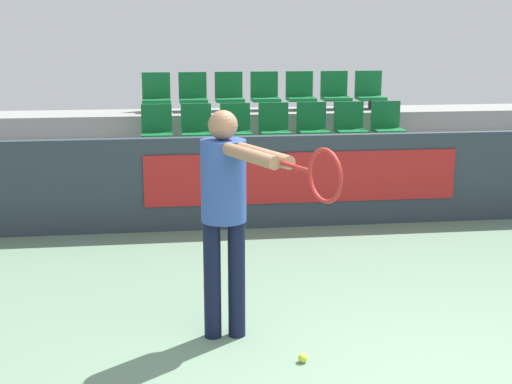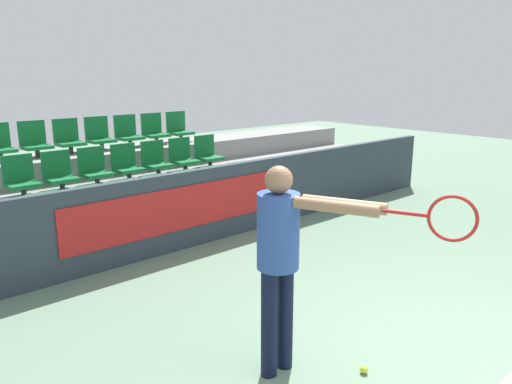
{
  "view_description": "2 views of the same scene",
  "coord_description": "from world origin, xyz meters",
  "px_view_note": "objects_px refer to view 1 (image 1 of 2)",
  "views": [
    {
      "loc": [
        -1.51,
        -3.56,
        2.3
      ],
      "look_at": [
        -0.67,
        2.87,
        0.79
      ],
      "focal_mm": 50.0,
      "sensor_mm": 36.0,
      "label": 1
    },
    {
      "loc": [
        -3.66,
        -1.14,
        2.42
      ],
      "look_at": [
        -0.02,
        2.92,
        1.08
      ],
      "focal_mm": 35.0,
      "sensor_mm": 36.0,
      "label": 2
    }
  ],
  "objects_px": {
    "stadium_chair_15": "(193,94)",
    "stadium_chair_17": "(265,93)",
    "stadium_chair_8": "(197,127)",
    "stadium_chair_11": "(313,125)",
    "stadium_chair_7": "(157,128)",
    "stadium_chair_20": "(370,92)",
    "stadium_chair_4": "(327,164)",
    "tennis_player": "(228,201)",
    "stadium_chair_2": "(243,166)",
    "tennis_ball": "(303,358)",
    "stadium_chair_5": "(368,163)",
    "stadium_chair_0": "(157,168)",
    "stadium_chair_18": "(300,93)",
    "stadium_chair_16": "(229,94)",
    "stadium_chair_9": "(236,127)",
    "stadium_chair_6": "(408,162)",
    "stadium_chair_10": "(274,126)",
    "stadium_chair_12": "(350,125)",
    "stadium_chair_14": "(156,94)",
    "stadium_chair_13": "(387,124)",
    "stadium_chair_3": "(285,165)",
    "stadium_chair_1": "(201,167)",
    "stadium_chair_19": "(335,92)"
  },
  "relations": [
    {
      "from": "stadium_chair_5",
      "to": "stadium_chair_8",
      "type": "xyz_separation_m",
      "value": [
        -2.13,
        0.91,
        0.37
      ]
    },
    {
      "from": "stadium_chair_0",
      "to": "stadium_chair_12",
      "type": "xyz_separation_m",
      "value": [
        2.66,
        0.91,
        0.37
      ]
    },
    {
      "from": "stadium_chair_7",
      "to": "stadium_chair_9",
      "type": "relative_size",
      "value": 1.0
    },
    {
      "from": "stadium_chair_1",
      "to": "stadium_chair_6",
      "type": "relative_size",
      "value": 1.0
    },
    {
      "from": "stadium_chair_5",
      "to": "stadium_chair_11",
      "type": "relative_size",
      "value": 1.0
    },
    {
      "from": "stadium_chair_5",
      "to": "stadium_chair_6",
      "type": "height_order",
      "value": "same"
    },
    {
      "from": "stadium_chair_15",
      "to": "stadium_chair_14",
      "type": "bearing_deg",
      "value": 180.0
    },
    {
      "from": "stadium_chair_13",
      "to": "stadium_chair_18",
      "type": "bearing_deg",
      "value": 139.42
    },
    {
      "from": "stadium_chair_0",
      "to": "stadium_chair_20",
      "type": "height_order",
      "value": "stadium_chair_20"
    },
    {
      "from": "stadium_chair_6",
      "to": "stadium_chair_16",
      "type": "relative_size",
      "value": 1.0
    },
    {
      "from": "stadium_chair_0",
      "to": "stadium_chair_8",
      "type": "distance_m",
      "value": 1.12
    },
    {
      "from": "stadium_chair_5",
      "to": "stadium_chair_15",
      "type": "bearing_deg",
      "value": 139.42
    },
    {
      "from": "stadium_chair_5",
      "to": "stadium_chair_10",
      "type": "distance_m",
      "value": 1.45
    },
    {
      "from": "tennis_ball",
      "to": "tennis_player",
      "type": "bearing_deg",
      "value": 136.75
    },
    {
      "from": "stadium_chair_17",
      "to": "stadium_chair_19",
      "type": "bearing_deg",
      "value": 0.0
    },
    {
      "from": "tennis_player",
      "to": "stadium_chair_15",
      "type": "bearing_deg",
      "value": 66.92
    },
    {
      "from": "stadium_chair_9",
      "to": "stadium_chair_0",
      "type": "bearing_deg",
      "value": -139.42
    },
    {
      "from": "stadium_chair_9",
      "to": "stadium_chair_13",
      "type": "relative_size",
      "value": 1.0
    },
    {
      "from": "stadium_chair_1",
      "to": "stadium_chair_17",
      "type": "relative_size",
      "value": 1.0
    },
    {
      "from": "stadium_chair_16",
      "to": "stadium_chair_17",
      "type": "xyz_separation_m",
      "value": [
        0.53,
        0.0,
        0.0
      ]
    },
    {
      "from": "stadium_chair_3",
      "to": "stadium_chair_11",
      "type": "height_order",
      "value": "stadium_chair_11"
    },
    {
      "from": "stadium_chair_11",
      "to": "stadium_chair_12",
      "type": "xyz_separation_m",
      "value": [
        0.53,
        0.0,
        0.0
      ]
    },
    {
      "from": "stadium_chair_4",
      "to": "tennis_player",
      "type": "bearing_deg",
      "value": -113.33
    },
    {
      "from": "tennis_ball",
      "to": "stadium_chair_19",
      "type": "bearing_deg",
      "value": 74.55
    },
    {
      "from": "stadium_chair_8",
      "to": "stadium_chair_11",
      "type": "distance_m",
      "value": 1.59
    },
    {
      "from": "stadium_chair_2",
      "to": "stadium_chair_17",
      "type": "xyz_separation_m",
      "value": [
        0.53,
        1.82,
        0.73
      ]
    },
    {
      "from": "stadium_chair_8",
      "to": "stadium_chair_7",
      "type": "bearing_deg",
      "value": 180.0
    },
    {
      "from": "stadium_chair_2",
      "to": "stadium_chair_8",
      "type": "relative_size",
      "value": 1.0
    },
    {
      "from": "stadium_chair_3",
      "to": "stadium_chair_4",
      "type": "bearing_deg",
      "value": 0.0
    },
    {
      "from": "stadium_chair_18",
      "to": "stadium_chair_16",
      "type": "bearing_deg",
      "value": 180.0
    },
    {
      "from": "stadium_chair_16",
      "to": "tennis_ball",
      "type": "height_order",
      "value": "stadium_chair_16"
    },
    {
      "from": "stadium_chair_0",
      "to": "stadium_chair_18",
      "type": "bearing_deg",
      "value": 40.58
    },
    {
      "from": "stadium_chair_6",
      "to": "stadium_chair_8",
      "type": "distance_m",
      "value": 2.83
    },
    {
      "from": "stadium_chair_14",
      "to": "stadium_chair_13",
      "type": "bearing_deg",
      "value": -15.93
    },
    {
      "from": "stadium_chair_0",
      "to": "stadium_chair_7",
      "type": "height_order",
      "value": "stadium_chair_7"
    },
    {
      "from": "stadium_chair_11",
      "to": "stadium_chair_19",
      "type": "bearing_deg",
      "value": 59.73
    },
    {
      "from": "stadium_chair_11",
      "to": "stadium_chair_9",
      "type": "bearing_deg",
      "value": 180.0
    },
    {
      "from": "stadium_chair_15",
      "to": "stadium_chair_17",
      "type": "xyz_separation_m",
      "value": [
        1.06,
        0.0,
        0.0
      ]
    },
    {
      "from": "stadium_chair_13",
      "to": "tennis_player",
      "type": "relative_size",
      "value": 0.32
    },
    {
      "from": "stadium_chair_1",
      "to": "stadium_chair_10",
      "type": "height_order",
      "value": "stadium_chair_10"
    },
    {
      "from": "stadium_chair_16",
      "to": "stadium_chair_18",
      "type": "height_order",
      "value": "same"
    },
    {
      "from": "stadium_chair_8",
      "to": "stadium_chair_2",
      "type": "bearing_deg",
      "value": -59.73
    },
    {
      "from": "stadium_chair_11",
      "to": "stadium_chair_20",
      "type": "height_order",
      "value": "stadium_chair_20"
    },
    {
      "from": "stadium_chair_1",
      "to": "stadium_chair_3",
      "type": "distance_m",
      "value": 1.06
    },
    {
      "from": "stadium_chair_3",
      "to": "stadium_chair_8",
      "type": "bearing_deg",
      "value": 139.42
    },
    {
      "from": "stadium_chair_7",
      "to": "stadium_chair_20",
      "type": "distance_m",
      "value": 3.34
    },
    {
      "from": "stadium_chair_13",
      "to": "stadium_chair_4",
      "type": "bearing_deg",
      "value": -139.42
    },
    {
      "from": "stadium_chair_7",
      "to": "stadium_chair_8",
      "type": "xyz_separation_m",
      "value": [
        0.53,
        0.0,
        0.0
      ]
    },
    {
      "from": "stadium_chair_3",
      "to": "stadium_chair_7",
      "type": "bearing_deg",
      "value": 150.27
    },
    {
      "from": "tennis_ball",
      "to": "stadium_chair_17",
      "type": "bearing_deg",
      "value": 84.4
    }
  ]
}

